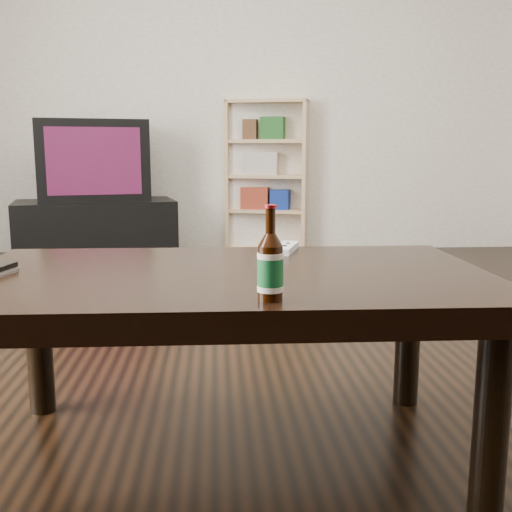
{
  "coord_description": "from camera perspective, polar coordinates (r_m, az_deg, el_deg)",
  "views": [
    {
      "loc": [
        -0.24,
        -1.97,
        0.82
      ],
      "look_at": [
        -0.15,
        -0.75,
        0.61
      ],
      "focal_mm": 42.0,
      "sensor_mm": 36.0,
      "label": 1
    }
  ],
  "objects": [
    {
      "name": "tv",
      "position": [
        4.6,
        -15.26,
        8.76
      ],
      "size": [
        0.87,
        0.65,
        0.58
      ],
      "rotation": [
        0.0,
        0.0,
        0.22
      ],
      "color": "black",
      "rests_on": "tv_stand"
    },
    {
      "name": "bookshelf",
      "position": [
        5.03,
        1.07,
        7.91
      ],
      "size": [
        0.72,
        0.46,
        1.23
      ],
      "rotation": [
        0.0,
        0.0,
        -0.26
      ],
      "color": "tan",
      "rests_on": "floor"
    },
    {
      "name": "floor",
      "position": [
        2.15,
        2.77,
        -12.63
      ],
      "size": [
        5.0,
        6.0,
        0.01
      ],
      "primitive_type": "cube",
      "color": "black",
      "rests_on": "ground"
    },
    {
      "name": "coffee_table",
      "position": [
        1.58,
        -2.79,
        -3.87
      ],
      "size": [
        1.37,
        0.81,
        0.51
      ],
      "rotation": [
        0.0,
        0.0,
        -0.01
      ],
      "color": "black",
      "rests_on": "floor"
    },
    {
      "name": "tv_stand",
      "position": [
        4.64,
        -14.97,
        2.32
      ],
      "size": [
        1.24,
        0.81,
        0.46
      ],
      "primitive_type": "cube",
      "rotation": [
        0.0,
        0.0,
        0.22
      ],
      "color": "black",
      "rests_on": "floor"
    },
    {
      "name": "wall_back",
      "position": [
        5.01,
        -1.26,
        16.04
      ],
      "size": [
        5.0,
        0.02,
        2.7
      ],
      "primitive_type": "cube",
      "color": "beige",
      "rests_on": "ground"
    },
    {
      "name": "beer_bottle",
      "position": [
        1.25,
        1.37,
        -1.08
      ],
      "size": [
        0.06,
        0.06,
        0.2
      ],
      "rotation": [
        0.0,
        0.0,
        -0.1
      ],
      "color": "black",
      "rests_on": "coffee_table"
    },
    {
      "name": "remote",
      "position": [
        1.88,
        2.89,
        0.76
      ],
      "size": [
        0.1,
        0.19,
        0.02
      ],
      "rotation": [
        0.0,
        0.0,
        -0.31
      ],
      "color": "silver",
      "rests_on": "coffee_table"
    }
  ]
}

